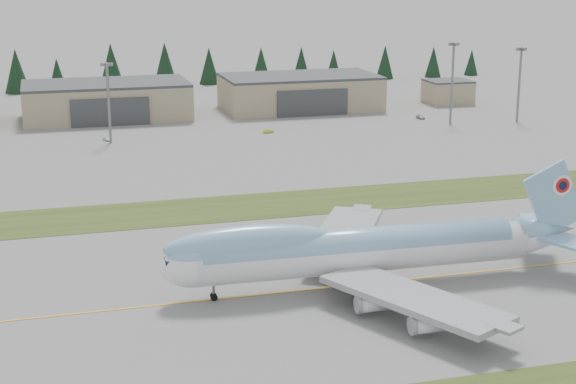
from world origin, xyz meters
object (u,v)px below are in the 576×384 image
object	(u,v)px
hangar_center	(106,100)
hangar_right	(300,92)
service_vehicle_b	(268,133)
service_vehicle_c	(420,119)
boeing_747_freighter	(360,249)
service_vehicle_a	(107,141)

from	to	relation	value
hangar_center	hangar_right	xyz separation A→B (m)	(60.00, 0.00, 0.00)
hangar_center	service_vehicle_b	xyz separation A→B (m)	(40.62, -34.75, -5.39)
hangar_right	service_vehicle_c	xyz separation A→B (m)	(29.50, -26.26, -5.39)
service_vehicle_b	boeing_747_freighter	bearing A→B (deg)	160.67
boeing_747_freighter	hangar_right	distance (m)	154.70
service_vehicle_a	service_vehicle_b	distance (m)	43.38
boeing_747_freighter	hangar_center	world-z (taller)	boeing_747_freighter
service_vehicle_a	hangar_center	bearing A→B (deg)	63.51
hangar_center	boeing_747_freighter	bearing A→B (deg)	-80.81
boeing_747_freighter	service_vehicle_b	size ratio (longest dim) A/B	20.36
hangar_right	service_vehicle_c	size ratio (longest dim) A/B	13.08
service_vehicle_a	service_vehicle_c	world-z (taller)	service_vehicle_a
hangar_center	hangar_right	world-z (taller)	same
hangar_right	service_vehicle_a	size ratio (longest dim) A/B	14.76
service_vehicle_c	hangar_center	bearing A→B (deg)	156.45
boeing_747_freighter	service_vehicle_c	size ratio (longest dim) A/B	17.81
hangar_center	service_vehicle_a	xyz separation A→B (m)	(-2.74, -33.54, -5.39)
service_vehicle_b	service_vehicle_c	distance (m)	49.61
boeing_747_freighter	hangar_center	distance (m)	152.50
service_vehicle_c	service_vehicle_b	bearing A→B (deg)	-177.34
service_vehicle_a	service_vehicle_b	xyz separation A→B (m)	(43.37, -1.21, 0.00)
hangar_center	hangar_right	distance (m)	60.00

